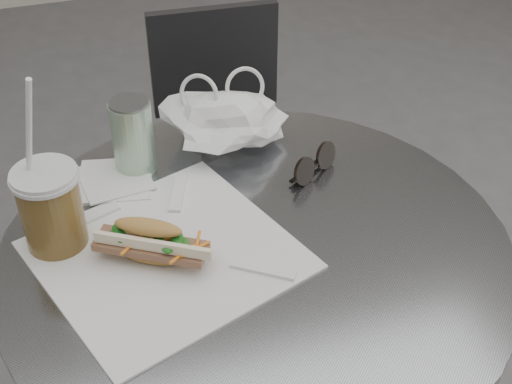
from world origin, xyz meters
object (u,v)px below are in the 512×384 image
object	(u,v)px
iced_coffee	(51,207)
drink_can	(133,136)
cafe_table	(256,363)
chair_far	(230,186)
sunglasses	(314,165)
banh_mi	(150,242)

from	to	relation	value
iced_coffee	drink_can	bearing A→B (deg)	46.23
cafe_table	iced_coffee	xyz separation A→B (m)	(-0.28, 0.09, 0.34)
chair_far	drink_can	world-z (taller)	drink_can
sunglasses	drink_can	xyz separation A→B (m)	(-0.28, 0.10, 0.05)
chair_far	banh_mi	world-z (taller)	banh_mi
drink_can	chair_far	bearing A→B (deg)	56.33
cafe_table	drink_can	bearing A→B (deg)	118.86
banh_mi	sunglasses	bearing A→B (deg)	53.89
cafe_table	drink_can	distance (m)	0.44
iced_coffee	sunglasses	size ratio (longest dim) A/B	2.79
chair_far	iced_coffee	world-z (taller)	iced_coffee
iced_coffee	cafe_table	bearing A→B (deg)	-18.45
chair_far	sunglasses	bearing A→B (deg)	94.42
cafe_table	iced_coffee	size ratio (longest dim) A/B	2.71
drink_can	cafe_table	bearing A→B (deg)	-61.14
chair_far	banh_mi	distance (m)	0.82
banh_mi	drink_can	size ratio (longest dim) A/B	1.59
cafe_table	chair_far	xyz separation A→B (m)	(0.14, 0.65, -0.12)
sunglasses	drink_can	distance (m)	0.30
sunglasses	drink_can	size ratio (longest dim) A/B	0.77
cafe_table	sunglasses	size ratio (longest dim) A/B	7.57
chair_far	drink_can	xyz separation A→B (m)	(-0.27, -0.41, 0.46)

